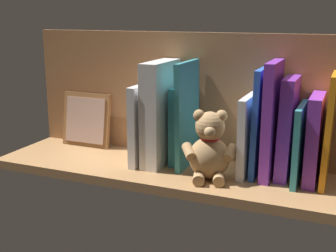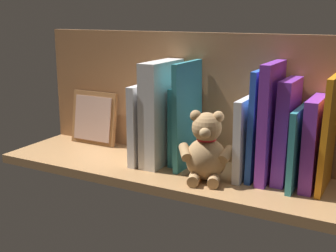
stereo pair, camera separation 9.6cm
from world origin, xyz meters
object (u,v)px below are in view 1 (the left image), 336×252
at_px(teddy_bear, 209,149).
at_px(dictionary_thick_white, 161,113).
at_px(book_0, 329,130).
at_px(picture_frame_leaning, 86,120).

distance_m(teddy_bear, dictionary_thick_white, 0.17).
bearing_deg(book_0, dictionary_thick_white, 1.63).
bearing_deg(teddy_bear, dictionary_thick_white, -39.24).
bearing_deg(teddy_bear, picture_frame_leaning, -33.18).
bearing_deg(picture_frame_leaning, book_0, 176.04).
height_order(dictionary_thick_white, picture_frame_leaning, dictionary_thick_white).
xyz_separation_m(teddy_bear, picture_frame_leaning, (0.40, -0.11, 0.00)).
xyz_separation_m(teddy_bear, dictionary_thick_white, (0.15, -0.06, 0.06)).
bearing_deg(book_0, picture_frame_leaning, -3.96).
xyz_separation_m(dictionary_thick_white, picture_frame_leaning, (0.25, -0.06, -0.05)).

